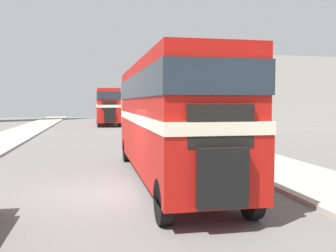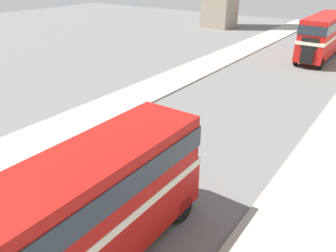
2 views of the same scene
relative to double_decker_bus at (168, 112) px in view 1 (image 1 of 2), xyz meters
The scene contains 6 objects.
ground_plane 3.48m from the double_decker_bus, 144.16° to the right, with size 120.00×120.00×0.00m, color slate.
sidewalk_right 5.45m from the double_decker_bus, 17.48° to the right, with size 3.50×120.00×0.12m.
double_decker_bus is the anchor object (origin of this frame).
bus_distant 32.82m from the double_decker_bus, 91.38° to the left, with size 2.54×10.20×4.27m.
pedestrian_walking 12.77m from the double_decker_bus, 64.61° to the left, with size 0.34×0.34×1.67m.
shop_building_block 33.64m from the double_decker_bus, 57.22° to the left, with size 21.85×9.56×7.61m.
Camera 1 is at (-0.51, -11.16, 2.71)m, focal length 40.00 mm.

